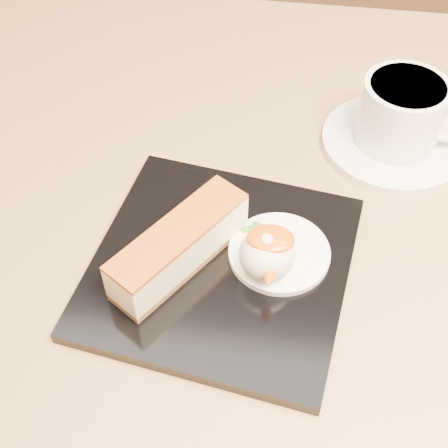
# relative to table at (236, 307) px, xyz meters

# --- Properties ---
(table) EXTENTS (0.80, 0.80, 0.72)m
(table) POSITION_rel_table_xyz_m (0.00, 0.00, 0.00)
(table) COLOR black
(table) RESTS_ON ground
(dessert_plate) EXTENTS (0.25, 0.25, 0.01)m
(dessert_plate) POSITION_rel_table_xyz_m (-0.01, -0.06, 0.16)
(dessert_plate) COLOR black
(dessert_plate) RESTS_ON table
(cheesecake) EXTENTS (0.11, 0.14, 0.04)m
(cheesecake) POSITION_rel_table_xyz_m (-0.04, -0.07, 0.19)
(cheesecake) COLOR brown
(cheesecake) RESTS_ON dessert_plate
(cream_smear) EXTENTS (0.09, 0.09, 0.01)m
(cream_smear) POSITION_rel_table_xyz_m (0.04, -0.05, 0.17)
(cream_smear) COLOR white
(cream_smear) RESTS_ON dessert_plate
(ice_cream_scoop) EXTENTS (0.05, 0.05, 0.05)m
(ice_cream_scoop) POSITION_rel_table_xyz_m (0.03, -0.07, 0.19)
(ice_cream_scoop) COLOR white
(ice_cream_scoop) RESTS_ON cream_smear
(mango_sauce) EXTENTS (0.04, 0.03, 0.01)m
(mango_sauce) POSITION_rel_table_xyz_m (0.03, -0.07, 0.21)
(mango_sauce) COLOR #E25007
(mango_sauce) RESTS_ON ice_cream_scoop
(mint_sprig) EXTENTS (0.03, 0.02, 0.00)m
(mint_sprig) POSITION_rel_table_xyz_m (0.01, -0.02, 0.17)
(mint_sprig) COLOR #36842B
(mint_sprig) RESTS_ON cream_smear
(saucer) EXTENTS (0.15, 0.15, 0.01)m
(saucer) POSITION_rel_table_xyz_m (0.15, 0.12, 0.16)
(saucer) COLOR white
(saucer) RESTS_ON table
(coffee_cup) EXTENTS (0.11, 0.08, 0.07)m
(coffee_cup) POSITION_rel_table_xyz_m (0.15, 0.12, 0.20)
(coffee_cup) COLOR white
(coffee_cup) RESTS_ON saucer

